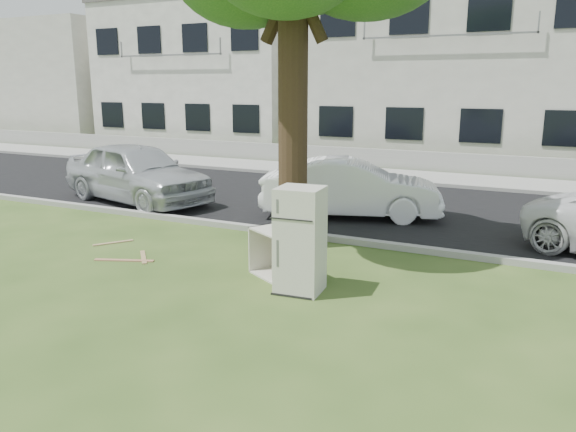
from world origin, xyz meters
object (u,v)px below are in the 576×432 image
at_px(cabinet, 280,254).
at_px(car_left, 137,172).
at_px(fridge, 300,240).
at_px(car_center, 351,188).

relative_size(cabinet, car_left, 0.21).
xyz_separation_m(cabinet, car_left, (-6.08, 3.66, 0.41)).
bearing_deg(cabinet, fridge, -8.36).
xyz_separation_m(cabinet, car_center, (-0.45, 4.50, 0.29)).
bearing_deg(car_center, cabinet, 167.61).
relative_size(fridge, car_left, 0.34).
xyz_separation_m(fridge, car_left, (-6.63, 4.08, -0.00)).
relative_size(fridge, cabinet, 1.60).
bearing_deg(car_left, fridge, -107.08).
bearing_deg(car_left, car_center, -66.92).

